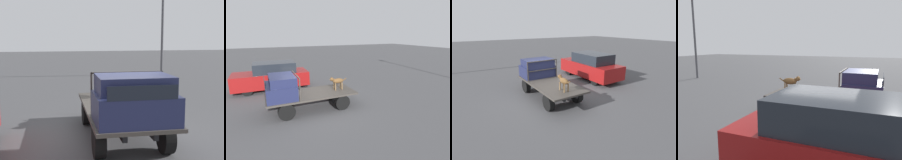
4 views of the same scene
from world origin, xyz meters
TOP-DOWN VIEW (x-y plane):
  - ground_plane at (0.00, 0.00)m, footprint 80.00×80.00m
  - flatbed_truck at (0.00, 0.00)m, footprint 4.16×1.82m
  - truck_cab at (1.37, 0.00)m, footprint 1.26×1.70m
  - truck_headboard at (0.70, 0.00)m, footprint 0.04×1.70m
  - dog at (-1.34, 0.03)m, footprint 0.94×0.26m
  - parked_sedan at (1.47, -3.99)m, footprint 4.57×1.84m

SIDE VIEW (x-z plane):
  - ground_plane at x=0.00m, z-range 0.00..0.00m
  - flatbed_truck at x=0.00m, z-range 0.18..0.96m
  - parked_sedan at x=1.47m, z-range -0.01..1.75m
  - dog at x=-1.34m, z-range 0.88..1.57m
  - truck_cab at x=1.37m, z-range 0.75..1.75m
  - truck_headboard at x=0.70m, z-range 0.93..1.93m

